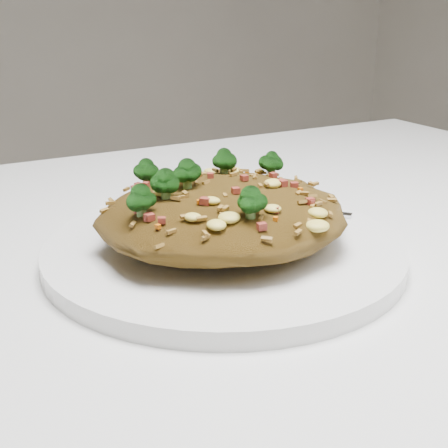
{
  "coord_description": "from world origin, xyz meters",
  "views": [
    {
      "loc": [
        -0.17,
        -0.4,
        0.95
      ],
      "look_at": [
        0.05,
        0.01,
        0.78
      ],
      "focal_mm": 50.0,
      "sensor_mm": 36.0,
      "label": 1
    }
  ],
  "objects": [
    {
      "name": "plate",
      "position": [
        0.05,
        0.01,
        0.76
      ],
      "size": [
        0.29,
        0.29,
        0.01
      ],
      "primitive_type": "cylinder",
      "color": "white",
      "rests_on": "dining_table"
    },
    {
      "name": "fried_rice",
      "position": [
        0.05,
        0.01,
        0.79
      ],
      "size": [
        0.2,
        0.18,
        0.07
      ],
      "color": "brown",
      "rests_on": "plate"
    },
    {
      "name": "dining_table",
      "position": [
        0.0,
        0.0,
        0.66
      ],
      "size": [
        1.2,
        0.8,
        0.75
      ],
      "color": "white",
      "rests_on": "ground"
    },
    {
      "name": "fork",
      "position": [
        0.13,
        0.06,
        0.77
      ],
      "size": [
        0.12,
        0.13,
        0.0
      ],
      "rotation": [
        0.0,
        0.0,
        -0.87
      ],
      "color": "silver",
      "rests_on": "plate"
    }
  ]
}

